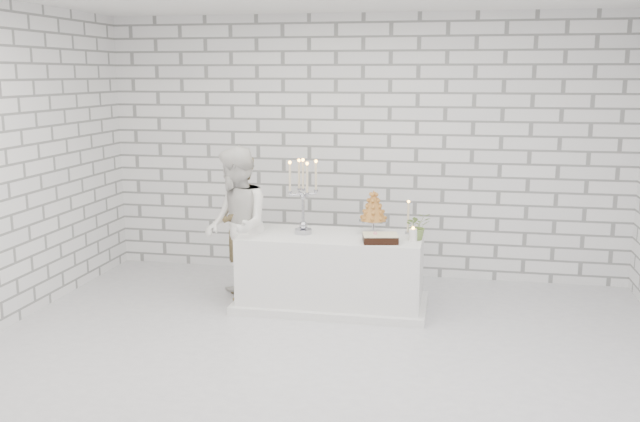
{
  "coord_description": "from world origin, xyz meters",
  "views": [
    {
      "loc": [
        1.05,
        -5.46,
        2.33
      ],
      "look_at": [
        -0.19,
        0.92,
        1.05
      ],
      "focal_mm": 39.19,
      "sensor_mm": 36.0,
      "label": 1
    }
  ],
  "objects": [
    {
      "name": "groom",
      "position": [
        -1.13,
        1.36,
        0.76
      ],
      "size": [
        0.57,
        0.66,
        1.52
      ],
      "primitive_type": "imported",
      "rotation": [
        0.0,
        0.0,
        -1.11
      ],
      "color": "brown",
      "rests_on": "ground"
    },
    {
      "name": "bride",
      "position": [
        -1.1,
        1.16,
        0.81
      ],
      "size": [
        0.9,
        0.98,
        1.62
      ],
      "primitive_type": "imported",
      "rotation": [
        0.0,
        0.0,
        -1.12
      ],
      "color": "white",
      "rests_on": "ground"
    },
    {
      "name": "flowers",
      "position": [
        0.72,
        1.19,
        0.89
      ],
      "size": [
        0.3,
        0.29,
        0.27
      ],
      "primitive_type": "imported",
      "rotation": [
        0.0,
        0.0,
        0.38
      ],
      "color": "#4E7B3D",
      "rests_on": "cake_table"
    },
    {
      "name": "cake_table",
      "position": [
        -0.13,
        1.22,
        0.38
      ],
      "size": [
        1.8,
        0.8,
        0.75
      ],
      "primitive_type": "cube",
      "color": "white",
      "rests_on": "ground"
    },
    {
      "name": "pillar_candle",
      "position": [
        0.69,
        1.12,
        0.81
      ],
      "size": [
        0.09,
        0.09,
        0.12
      ],
      "primitive_type": "cylinder",
      "rotation": [
        0.0,
        0.0,
        -0.17
      ],
      "color": "white",
      "rests_on": "cake_table"
    },
    {
      "name": "extra_taper",
      "position": [
        0.62,
        1.42,
        0.91
      ],
      "size": [
        0.07,
        0.07,
        0.32
      ],
      "primitive_type": "cylinder",
      "rotation": [
        0.0,
        0.0,
        -0.22
      ],
      "color": "beige",
      "rests_on": "cake_table"
    },
    {
      "name": "croquembouche",
      "position": [
        0.27,
        1.37,
        0.97
      ],
      "size": [
        0.31,
        0.31,
        0.45
      ],
      "primitive_type": null,
      "rotation": [
        0.0,
        0.0,
        0.07
      ],
      "color": "#9E6127",
      "rests_on": "cake_table"
    },
    {
      "name": "ground",
      "position": [
        0.0,
        0.0,
        0.0
      ],
      "size": [
        6.0,
        5.0,
        0.01
      ],
      "primitive_type": "cube",
      "color": "silver",
      "rests_on": "ground"
    },
    {
      "name": "wall_front",
      "position": [
        0.0,
        -2.5,
        1.5
      ],
      "size": [
        6.0,
        0.01,
        3.0
      ],
      "primitive_type": "cube",
      "color": "white",
      "rests_on": "ground"
    },
    {
      "name": "wall_back",
      "position": [
        0.0,
        2.5,
        1.5
      ],
      "size": [
        6.0,
        0.01,
        3.0
      ],
      "primitive_type": "cube",
      "color": "white",
      "rests_on": "ground"
    },
    {
      "name": "candelabra",
      "position": [
        -0.42,
        1.23,
        1.13
      ],
      "size": [
        0.38,
        0.38,
        0.76
      ],
      "primitive_type": null,
      "rotation": [
        0.0,
        0.0,
        -0.27
      ],
      "color": "#A6A6B0",
      "rests_on": "cake_table"
    },
    {
      "name": "chocolate_cake",
      "position": [
        0.38,
        1.01,
        0.79
      ],
      "size": [
        0.37,
        0.29,
        0.08
      ],
      "primitive_type": "cube",
      "rotation": [
        0.0,
        0.0,
        0.2
      ],
      "color": "black",
      "rests_on": "cake_table"
    }
  ]
}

